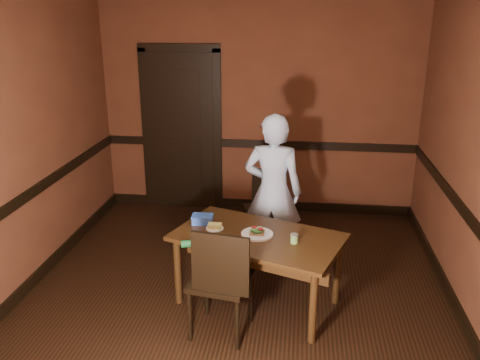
% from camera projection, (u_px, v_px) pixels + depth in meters
% --- Properties ---
extents(floor, '(4.00, 4.50, 0.01)m').
position_uv_depth(floor, '(235.00, 298.00, 4.76)').
color(floor, black).
rests_on(floor, ground).
extents(wall_back, '(4.00, 0.02, 2.70)m').
position_uv_depth(wall_back, '(258.00, 109.00, 6.43)').
color(wall_back, '#552A19').
rests_on(wall_back, ground).
extents(wall_front, '(4.00, 0.02, 2.70)m').
position_uv_depth(wall_front, '(166.00, 307.00, 2.21)').
color(wall_front, '#552A19').
rests_on(wall_front, ground).
extents(wall_left, '(0.02, 4.50, 2.70)m').
position_uv_depth(wall_left, '(14.00, 152.00, 4.55)').
color(wall_left, '#552A19').
rests_on(wall_left, ground).
extents(dado_back, '(4.00, 0.03, 0.10)m').
position_uv_depth(dado_back, '(258.00, 144.00, 6.56)').
color(dado_back, black).
rests_on(dado_back, ground).
extents(dado_left, '(0.03, 4.50, 0.10)m').
position_uv_depth(dado_left, '(23.00, 199.00, 4.69)').
color(dado_left, black).
rests_on(dado_left, ground).
extents(dado_right, '(0.03, 4.50, 0.10)m').
position_uv_depth(dado_right, '(471.00, 220.00, 4.23)').
color(dado_right, black).
rests_on(dado_right, ground).
extents(baseboard_back, '(4.00, 0.03, 0.12)m').
position_uv_depth(baseboard_back, '(257.00, 204.00, 6.83)').
color(baseboard_back, black).
rests_on(baseboard_back, ground).
extents(baseboard_left, '(0.03, 4.50, 0.12)m').
position_uv_depth(baseboard_left, '(35.00, 279.00, 4.97)').
color(baseboard_left, black).
rests_on(baseboard_left, ground).
extents(baseboard_right, '(0.03, 4.50, 0.12)m').
position_uv_depth(baseboard_right, '(457.00, 307.00, 4.50)').
color(baseboard_right, black).
rests_on(baseboard_right, ground).
extents(door, '(1.05, 0.07, 2.20)m').
position_uv_depth(door, '(181.00, 128.00, 6.60)').
color(door, black).
rests_on(door, ground).
extents(dining_table, '(1.64, 1.26, 0.68)m').
position_uv_depth(dining_table, '(257.00, 269.00, 4.58)').
color(dining_table, '#321D0C').
rests_on(dining_table, floor).
extents(chair_far, '(0.50, 0.50, 0.86)m').
position_uv_depth(chair_far, '(263.00, 209.00, 5.72)').
color(chair_far, black).
rests_on(chair_far, floor).
extents(chair_near, '(0.53, 0.53, 0.99)m').
position_uv_depth(chair_near, '(221.00, 279.00, 4.12)').
color(chair_near, black).
rests_on(chair_near, floor).
extents(person, '(0.62, 0.44, 1.61)m').
position_uv_depth(person, '(273.00, 192.00, 5.14)').
color(person, '#ACC1DD').
rests_on(person, floor).
extents(sandwich_plate, '(0.28, 0.28, 0.07)m').
position_uv_depth(sandwich_plate, '(257.00, 233.00, 4.46)').
color(sandwich_plate, white).
rests_on(sandwich_plate, dining_table).
extents(sauce_jar, '(0.07, 0.07, 0.08)m').
position_uv_depth(sauce_jar, '(294.00, 238.00, 4.31)').
color(sauce_jar, '#629247').
rests_on(sauce_jar, dining_table).
extents(cheese_saucer, '(0.16, 0.16, 0.05)m').
position_uv_depth(cheese_saucer, '(215.00, 227.00, 4.59)').
color(cheese_saucer, white).
rests_on(cheese_saucer, dining_table).
extents(food_tub, '(0.20, 0.14, 0.08)m').
position_uv_depth(food_tub, '(203.00, 219.00, 4.70)').
color(food_tub, blue).
rests_on(food_tub, dining_table).
extents(wrapped_veg, '(0.23, 0.12, 0.06)m').
position_uv_depth(wrapped_veg, '(194.00, 243.00, 4.25)').
color(wrapped_veg, '#154D23').
rests_on(wrapped_veg, dining_table).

